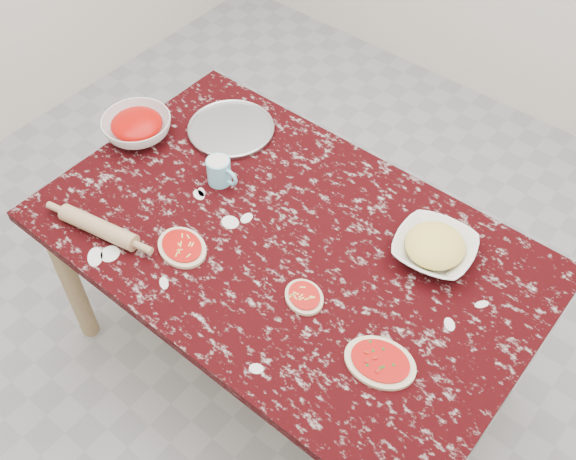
% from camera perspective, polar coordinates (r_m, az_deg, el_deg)
% --- Properties ---
extents(ground, '(4.00, 4.00, 0.00)m').
position_cam_1_polar(ground, '(2.79, 0.00, -10.67)').
color(ground, gray).
extents(worktable, '(1.60, 1.00, 0.75)m').
position_cam_1_polar(worktable, '(2.23, 0.00, -2.20)').
color(worktable, black).
rests_on(worktable, ground).
extents(pizza_tray, '(0.41, 0.41, 0.01)m').
position_cam_1_polar(pizza_tray, '(2.54, -4.82, 8.45)').
color(pizza_tray, '#B2B2B7').
rests_on(pizza_tray, worktable).
extents(sauce_bowl, '(0.29, 0.29, 0.08)m').
position_cam_1_polar(sauce_bowl, '(2.55, -12.57, 8.44)').
color(sauce_bowl, white).
rests_on(sauce_bowl, worktable).
extents(cheese_bowl, '(0.29, 0.29, 0.06)m').
position_cam_1_polar(cheese_bowl, '(2.15, 12.21, -1.59)').
color(cheese_bowl, white).
rests_on(cheese_bowl, worktable).
extents(flour_mug, '(0.12, 0.08, 0.10)m').
position_cam_1_polar(flour_mug, '(2.32, -5.78, 4.96)').
color(flour_mug, '#7BCFEA').
rests_on(flour_mug, worktable).
extents(pizza_left, '(0.20, 0.17, 0.02)m').
position_cam_1_polar(pizza_left, '(2.16, -8.91, -1.44)').
color(pizza_left, beige).
rests_on(pizza_left, worktable).
extents(pizza_mid, '(0.16, 0.15, 0.02)m').
position_cam_1_polar(pizza_mid, '(2.03, 1.37, -5.66)').
color(pizza_mid, beige).
rests_on(pizza_mid, worktable).
extents(pizza_right, '(0.23, 0.19, 0.02)m').
position_cam_1_polar(pizza_right, '(1.93, 7.76, -10.98)').
color(pizza_right, beige).
rests_on(pizza_right, worktable).
extents(rolling_pin, '(0.29, 0.11, 0.06)m').
position_cam_1_polar(rolling_pin, '(2.25, -15.67, 0.22)').
color(rolling_pin, tan).
rests_on(rolling_pin, worktable).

